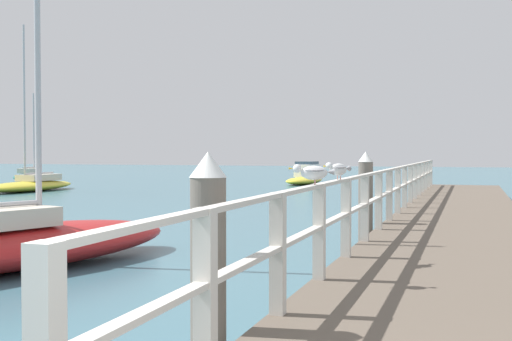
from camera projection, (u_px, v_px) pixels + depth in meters
The scene contains 10 objects.
pier_deck at pixel (458, 226), 14.13m from camera, with size 2.74×26.94×0.47m, color brown.
pier_railing at pixel (398, 185), 14.51m from camera, with size 0.12×25.46×1.04m.
dock_piling_near at pixel (208, 270), 5.03m from camera, with size 0.29×0.29×1.86m.
dock_piling_far at pixel (366, 199), 12.55m from camera, with size 0.29×0.29×1.86m.
seagull_foreground at pixel (313, 172), 6.75m from camera, with size 0.47×0.24×0.21m.
seagull_background at pixel (338, 169), 7.98m from camera, with size 0.27×0.44×0.21m.
boat_2 at pixel (32, 175), 41.18m from camera, with size 2.36×4.52×5.58m.
boat_3 at pixel (305, 177), 36.85m from camera, with size 1.96×4.40×1.30m.
boat_4 at pixel (30, 184), 30.39m from camera, with size 1.98×5.96×7.71m.
boat_6 at pixel (21, 242), 10.37m from camera, with size 3.75×6.14×7.85m.
Camera 1 is at (0.26, -1.29, 1.86)m, focal length 45.45 mm.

